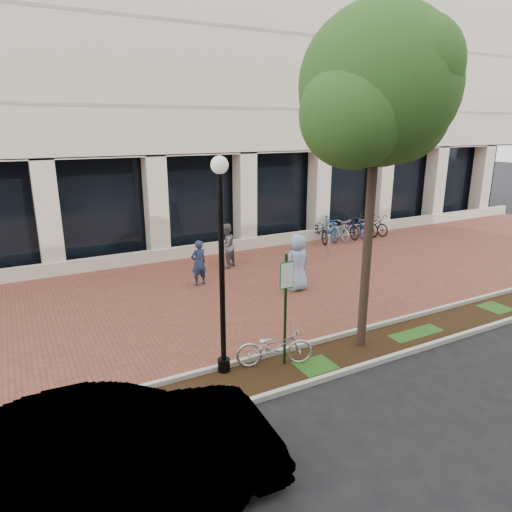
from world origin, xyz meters
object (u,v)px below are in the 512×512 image
bike_rack_cluster (347,227)px  pedestrian_mid (226,246)px  bollard (329,246)px  street_tree (379,97)px  lamppost (222,257)px  pedestrian_left (199,263)px  pedestrian_right (297,263)px  parking_sign (286,297)px  sedan_near_curb (108,463)px  locked_bicycle (275,347)px

bike_rack_cluster → pedestrian_mid: bearing=-160.2°
bollard → street_tree: bearing=-120.9°
lamppost → pedestrian_left: lamppost is taller
pedestrian_right → bollard: size_ratio=1.91×
parking_sign → bike_rack_cluster: bearing=46.6°
parking_sign → lamppost: (-1.36, 0.38, 1.00)m
pedestrian_left → sedan_near_curb: size_ratio=0.32×
locked_bicycle → bike_rack_cluster: bike_rack_cluster is taller
pedestrian_left → sedan_near_curb: sedan_near_curb is taller
lamppost → pedestrian_right: bearing=40.0°
lamppost → sedan_near_curb: 4.48m
pedestrian_right → street_tree: bearing=73.3°
locked_bicycle → sedan_near_curb: bearing=140.3°
street_tree → pedestrian_mid: size_ratio=4.53×
street_tree → bollard: bearing=59.1°
pedestrian_left → bike_rack_cluster: size_ratio=0.37×
lamppost → sedan_near_curb: lamppost is taller
parking_sign → pedestrian_left: size_ratio=1.66×
street_tree → sedan_near_curb: street_tree is taller
parking_sign → sedan_near_curb: bearing=-149.2°
pedestrian_right → sedan_near_curb: (-7.35, -6.42, -0.13)m
street_tree → sedan_near_curb: bearing=-160.6°
bollard → sedan_near_curb: sedan_near_curb is taller
parking_sign → street_tree: street_tree is taller
street_tree → bike_rack_cluster: size_ratio=1.83×
street_tree → pedestrian_left: size_ratio=4.94×
pedestrian_mid → bollard: size_ratio=1.74×
lamppost → pedestrian_left: size_ratio=2.98×
parking_sign → locked_bicycle: bearing=164.8°
bollard → sedan_near_curb: size_ratio=0.20×
lamppost → pedestrian_right: 5.93m
sedan_near_curb → bike_rack_cluster: bearing=-46.4°
locked_bicycle → lamppost: bearing=94.4°
lamppost → locked_bicycle: size_ratio=2.67×
lamppost → pedestrian_left: bearing=73.8°
lamppost → pedestrian_mid: bearing=64.8°
pedestrian_left → pedestrian_mid: pedestrian_mid is taller
parking_sign → pedestrian_mid: 7.72m
pedestrian_left → bike_rack_cluster: (8.92, 3.01, -0.25)m
bike_rack_cluster → sedan_near_curb: (-13.57, -11.43, 0.28)m
pedestrian_mid → sedan_near_curb: 11.67m
parking_sign → bollard: bearing=48.7°
pedestrian_left → parking_sign: bearing=77.8°
pedestrian_right → bollard: 4.22m
parking_sign → street_tree: size_ratio=0.34×
locked_bicycle → bike_rack_cluster: bearing=-26.8°
locked_bicycle → pedestrian_right: pedestrian_right is taller
bollard → bike_rack_cluster: size_ratio=0.23×
pedestrian_left → bollard: pedestrian_left is taller
pedestrian_right → bike_rack_cluster: bearing=-147.6°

